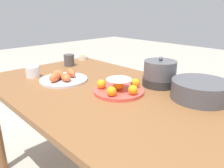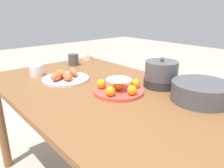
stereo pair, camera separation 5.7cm
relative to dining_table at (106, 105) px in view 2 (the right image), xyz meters
name	(u,v)px [view 2 (the right image)]	position (x,y,z in m)	size (l,w,h in m)	color
dining_table	(106,105)	(0.00, 0.00, 0.00)	(1.50, 0.87, 0.72)	brown
cake_plate	(119,88)	(0.08, 0.02, 0.11)	(0.26, 0.26, 0.08)	#E04C42
serving_bowl	(201,91)	(0.40, 0.24, 0.14)	(0.27, 0.27, 0.09)	#4C4C51
sauce_bowl	(88,57)	(-0.68, 0.36, 0.10)	(0.08, 0.08, 0.03)	silver
seafood_platter	(65,77)	(-0.29, -0.08, 0.11)	(0.28, 0.28, 0.07)	silver
cup_near	(36,71)	(-0.49, -0.17, 0.12)	(0.08, 0.08, 0.07)	white
cup_far	(73,60)	(-0.58, 0.16, 0.13)	(0.08, 0.08, 0.09)	#4C4747
warming_pot	(161,74)	(0.15, 0.27, 0.16)	(0.19, 0.19, 0.17)	#2D2D2D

